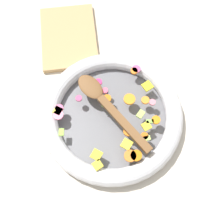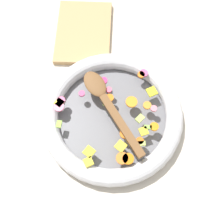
# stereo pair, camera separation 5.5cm
# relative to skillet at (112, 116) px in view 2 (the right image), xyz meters

# --- Properties ---
(ground_plane) EXTENTS (4.00, 4.00, 0.00)m
(ground_plane) POSITION_rel_skillet_xyz_m (0.00, 0.00, -0.02)
(ground_plane) COLOR beige
(skillet) EXTENTS (0.41, 0.41, 0.05)m
(skillet) POSITION_rel_skillet_xyz_m (0.00, 0.00, 0.00)
(skillet) COLOR slate
(skillet) RESTS_ON ground_plane
(chopped_vegetables) EXTENTS (0.31, 0.30, 0.01)m
(chopped_vegetables) POSITION_rel_skillet_xyz_m (0.02, 0.01, 0.03)
(chopped_vegetables) COLOR orange
(chopped_vegetables) RESTS_ON skillet
(wooden_spoon) EXTENTS (0.27, 0.20, 0.01)m
(wooden_spoon) POSITION_rel_skillet_xyz_m (-0.02, -0.01, 0.04)
(wooden_spoon) COLOR brown
(wooden_spoon) RESTS_ON chopped_vegetables
(cutting_board) EXTENTS (0.24, 0.18, 0.02)m
(cutting_board) POSITION_rel_skillet_xyz_m (-0.30, -0.11, -0.01)
(cutting_board) COLOR tan
(cutting_board) RESTS_ON ground_plane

